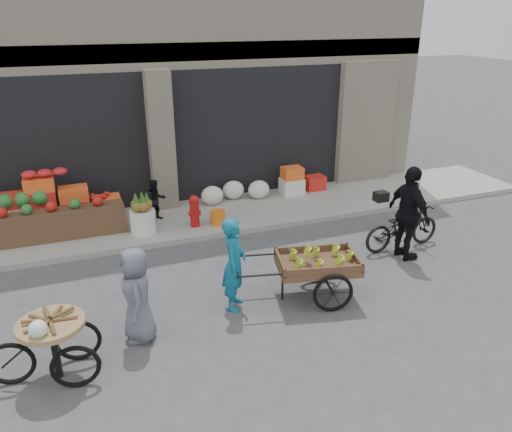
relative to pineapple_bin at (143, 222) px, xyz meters
name	(u,v)px	position (x,y,z in m)	size (l,w,h in m)	color
ground	(231,322)	(0.75, -3.60, -0.37)	(80.00, 80.00, 0.00)	#424244
sidewalk	(174,222)	(0.75, 0.50, -0.31)	(18.00, 2.20, 0.12)	gray
building	(135,54)	(0.75, 4.43, 3.00)	(14.00, 6.45, 7.00)	beige
fruit_display	(52,206)	(-1.73, 0.78, 0.30)	(3.10, 1.12, 1.24)	red
pineapple_bin	(143,222)	(0.00, 0.00, 0.00)	(0.52, 0.52, 0.50)	silver
fire_hydrant	(194,210)	(1.10, -0.05, 0.13)	(0.22, 0.22, 0.71)	#A5140F
orange_bucket	(218,217)	(1.60, -0.10, -0.10)	(0.32, 0.32, 0.30)	orange
right_bay_goods	(271,185)	(3.36, 1.10, 0.04)	(3.35, 0.60, 0.70)	silver
seated_person	(156,200)	(0.40, 0.60, 0.21)	(0.45, 0.35, 0.93)	black
banana_cart	(315,261)	(2.26, -3.39, 0.30)	(2.35, 1.34, 0.92)	brown
vendor_woman	(234,264)	(0.95, -3.20, 0.40)	(0.56, 0.37, 1.54)	#116382
tricycle_cart	(53,340)	(-1.75, -3.96, 0.20)	(1.45, 0.92, 0.95)	#9E7F51
vendor_grey	(137,295)	(-0.61, -3.50, 0.35)	(0.70, 0.46, 1.44)	slate
bicycle	(402,227)	(4.76, -2.32, 0.08)	(0.60, 1.72, 0.90)	black
cyclist	(409,214)	(4.56, -2.72, 0.55)	(1.07, 0.45, 1.83)	black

